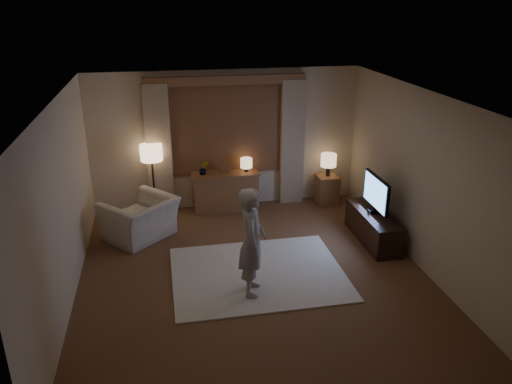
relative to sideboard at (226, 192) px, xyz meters
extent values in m
cube|color=brown|center=(0.07, -2.50, -0.36)|extent=(5.00, 5.50, 0.02)
cube|color=silver|center=(0.07, -2.50, 2.26)|extent=(5.00, 5.50, 0.02)
cube|color=beige|center=(0.07, 0.26, 0.95)|extent=(5.00, 0.02, 2.60)
cube|color=beige|center=(0.07, -5.26, 0.95)|extent=(5.00, 0.02, 2.60)
cube|color=beige|center=(-2.44, -2.50, 0.95)|extent=(0.02, 5.50, 2.60)
cube|color=beige|center=(2.58, -2.50, 0.95)|extent=(0.02, 5.50, 2.60)
cube|color=black|center=(0.07, 0.23, 1.20)|extent=(2.00, 0.01, 1.70)
cube|color=brown|center=(0.07, 0.22, 1.20)|extent=(2.08, 0.04, 1.78)
cube|color=tan|center=(-1.18, 0.15, 0.85)|extent=(0.45, 0.12, 2.40)
cube|color=tan|center=(1.32, 0.15, 0.85)|extent=(0.45, 0.12, 2.40)
cube|color=brown|center=(0.07, 0.17, 2.07)|extent=(2.90, 0.14, 0.16)
cube|color=beige|center=(0.13, -2.44, -0.34)|extent=(2.50, 2.00, 0.02)
cube|color=brown|center=(0.00, 0.00, 0.00)|extent=(1.20, 0.40, 0.70)
cube|color=brown|center=(0.00, 0.00, 0.45)|extent=(0.16, 0.02, 0.20)
imported|color=#999999|center=(-0.40, 0.00, 0.50)|extent=(0.17, 0.13, 0.30)
cylinder|color=black|center=(0.40, 0.00, 0.41)|extent=(0.08, 0.08, 0.12)
cylinder|color=#E6B98A|center=(0.40, 0.00, 0.56)|extent=(0.22, 0.22, 0.18)
cylinder|color=black|center=(-1.32, 0.00, -0.34)|extent=(0.29, 0.29, 0.03)
cylinder|color=black|center=(-1.32, 0.00, 0.19)|extent=(0.04, 0.04, 1.08)
cylinder|color=#E6B98A|center=(-1.32, 0.00, 0.86)|extent=(0.40, 0.40, 0.29)
imported|color=beige|center=(-1.57, -0.91, 0.00)|extent=(1.42, 1.41, 0.69)
cube|color=brown|center=(1.99, -0.05, -0.07)|extent=(0.40, 0.40, 0.56)
cylinder|color=black|center=(1.99, -0.05, 0.31)|extent=(0.08, 0.08, 0.20)
cylinder|color=#E6B98A|center=(1.99, -0.05, 0.53)|extent=(0.30, 0.30, 0.24)
cube|color=black|center=(2.22, -1.76, -0.10)|extent=(0.45, 1.40, 0.50)
cube|color=black|center=(2.22, -1.76, 0.18)|extent=(0.21, 0.10, 0.06)
cube|color=black|center=(2.22, -1.76, 0.52)|extent=(0.05, 0.88, 0.54)
cube|color=#599CF2|center=(2.19, -1.76, 0.52)|extent=(0.00, 0.82, 0.48)
imported|color=#9E9A92|center=(-0.04, -2.91, 0.43)|extent=(0.47, 0.62, 1.53)
camera|label=1|loc=(-1.12, -8.70, 3.48)|focal=35.00mm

